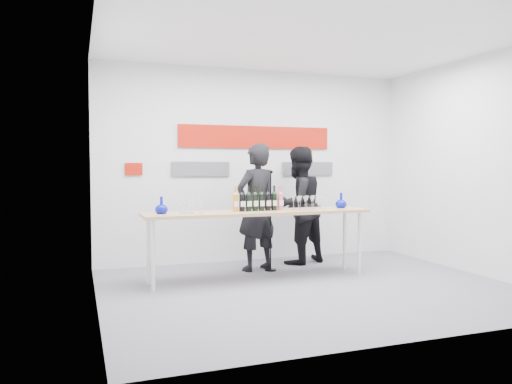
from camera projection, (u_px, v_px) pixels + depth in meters
ground at (311, 288)px, 6.12m from camera, size 5.00×5.00×0.00m
back_wall at (256, 166)px, 7.92m from camera, size 5.00×0.04×3.00m
signage at (253, 146)px, 7.86m from camera, size 3.38×0.02×0.79m
tasting_table at (259, 216)px, 6.55m from camera, size 3.02×0.62×0.91m
wine_bottles at (258, 198)px, 6.55m from camera, size 0.71×0.08×0.33m
decanter_left at (161, 205)px, 6.16m from camera, size 0.16×0.16×0.21m
decanter_right at (341, 200)px, 7.02m from camera, size 0.16×0.16×0.21m
glasses_left at (190, 206)px, 6.21m from camera, size 0.26×0.22×0.18m
glasses_right at (309, 203)px, 6.79m from camera, size 0.46×0.23×0.18m
presenter_left at (256, 207)px, 7.11m from camera, size 0.77×0.63×1.81m
presenter_right at (298, 205)px, 7.63m from camera, size 1.05×0.93×1.79m
mic_stand at (271, 240)px, 7.10m from camera, size 0.17×0.17×1.43m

